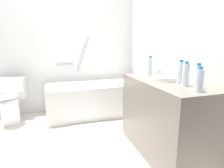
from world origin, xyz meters
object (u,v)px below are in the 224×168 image
at_px(sink_faucet, 178,76).
at_px(drinking_glass_0, 158,72).
at_px(water_bottle_3, 199,80).
at_px(bath_mat, 90,130).
at_px(water_bottle_0, 186,75).
at_px(bathtub, 94,97).
at_px(sink_basin, 165,78).
at_px(water_bottle_2, 181,72).
at_px(toilet, 10,101).
at_px(drinking_glass_1, 155,72).
at_px(water_bottle_1, 198,77).
at_px(water_bottle_5, 148,67).
at_px(water_bottle_4, 150,66).

height_order(sink_faucet, drinking_glass_0, drinking_glass_0).
distance_m(water_bottle_3, bath_mat, 1.70).
bearing_deg(bath_mat, water_bottle_0, -56.29).
distance_m(bathtub, water_bottle_0, 1.87).
relative_size(sink_basin, water_bottle_0, 1.24).
xyz_separation_m(water_bottle_2, bath_mat, (-0.74, 0.94, -0.93)).
xyz_separation_m(toilet, water_bottle_0, (1.81, -1.70, 0.59)).
distance_m(bathtub, water_bottle_2, 1.77).
height_order(sink_faucet, bath_mat, sink_faucet).
bearing_deg(water_bottle_3, drinking_glass_1, 88.39).
height_order(water_bottle_0, water_bottle_3, water_bottle_0).
xyz_separation_m(drinking_glass_0, drinking_glass_1, (-0.07, -0.04, 0.01)).
bearing_deg(sink_basin, water_bottle_1, -82.73).
bearing_deg(water_bottle_5, sink_basin, -94.12).
relative_size(water_bottle_0, bath_mat, 0.41).
relative_size(sink_basin, water_bottle_2, 1.23).
bearing_deg(water_bottle_3, sink_basin, 87.77).
relative_size(water_bottle_0, drinking_glass_0, 2.58).
xyz_separation_m(water_bottle_3, bath_mat, (-0.67, 1.26, -0.92)).
distance_m(water_bottle_0, water_bottle_4, 0.64).
xyz_separation_m(bathtub, water_bottle_5, (0.53, -0.94, 0.62)).
bearing_deg(drinking_glass_1, water_bottle_3, -91.61).
height_order(toilet, sink_basin, sink_basin).
bearing_deg(water_bottle_1, sink_faucet, 74.78).
distance_m(water_bottle_0, water_bottle_2, 0.12).
distance_m(water_bottle_5, bath_mat, 1.20).
relative_size(water_bottle_0, water_bottle_3, 1.10).
bearing_deg(water_bottle_0, water_bottle_4, 90.88).
bearing_deg(water_bottle_0, bath_mat, 123.71).
bearing_deg(water_bottle_2, drinking_glass_1, 96.81).
xyz_separation_m(water_bottle_0, water_bottle_3, (-0.03, -0.20, -0.01)).
bearing_deg(drinking_glass_0, water_bottle_5, 102.75).
distance_m(water_bottle_2, drinking_glass_0, 0.44).
bearing_deg(toilet, sink_basin, 56.99).
height_order(bathtub, toilet, bathtub).
bearing_deg(water_bottle_2, sink_basin, 103.81).
bearing_deg(drinking_glass_1, water_bottle_4, 88.77).
xyz_separation_m(water_bottle_3, drinking_glass_1, (0.02, 0.72, -0.04)).
bearing_deg(sink_basin, bathtub, 109.93).
distance_m(sink_faucet, water_bottle_5, 0.45).
bearing_deg(sink_faucet, drinking_glass_1, 129.45).
bearing_deg(water_bottle_4, bath_mat, 149.43).
height_order(toilet, water_bottle_5, water_bottle_5).
relative_size(bathtub, bath_mat, 2.79).
bearing_deg(water_bottle_3, sink_faucet, 70.06).
distance_m(drinking_glass_0, bath_mat, 1.26).
height_order(water_bottle_0, bath_mat, water_bottle_0).
xyz_separation_m(toilet, bath_mat, (1.11, -0.65, -0.34)).
bearing_deg(water_bottle_0, water_bottle_5, 88.61).
bearing_deg(water_bottle_1, water_bottle_5, 91.52).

